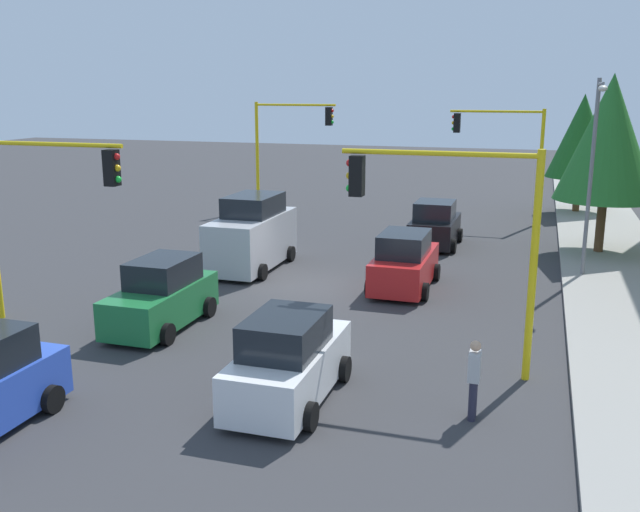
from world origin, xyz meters
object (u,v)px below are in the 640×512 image
(traffic_signal_far_right, at_px, (287,135))
(tree_roadside_far, at_px, (582,136))
(street_lamp_curbside, at_px, (593,158))
(car_red, at_px, (404,263))
(tree_roadside_mid, at_px, (609,138))
(car_green, at_px, (162,296))
(pedestrian_crossing, at_px, (474,377))
(traffic_signal_near_right, at_px, (42,194))
(traffic_signal_far_left, at_px, (504,143))
(delivery_van_silver, at_px, (252,235))
(car_black, at_px, (435,226))
(traffic_signal_near_left, at_px, (453,215))
(car_white, at_px, (288,361))

(traffic_signal_far_right, bearing_deg, tree_roadside_far, 104.71)
(street_lamp_curbside, bearing_deg, car_red, -63.70)
(street_lamp_curbside, bearing_deg, tree_roadside_mid, 169.67)
(car_green, bearing_deg, tree_roadside_mid, 136.60)
(traffic_signal_far_right, bearing_deg, pedestrian_crossing, 28.62)
(traffic_signal_near_right, bearing_deg, tree_roadside_mid, 131.83)
(traffic_signal_far_left, height_order, traffic_signal_far_right, traffic_signal_far_right)
(traffic_signal_far_left, bearing_deg, delivery_van_silver, -34.35)
(traffic_signal_far_left, xyz_separation_m, car_black, (6.37, -2.36, -3.13))
(traffic_signal_near_left, relative_size, car_black, 1.43)
(traffic_signal_near_right, height_order, tree_roadside_far, tree_roadside_far)
(street_lamp_curbside, height_order, car_red, street_lamp_curbside)
(delivery_van_silver, xyz_separation_m, car_white, (10.46, 5.25, -0.39))
(car_black, relative_size, pedestrian_crossing, 2.20)
(delivery_van_silver, relative_size, car_green, 1.19)
(traffic_signal_near_right, xyz_separation_m, pedestrian_crossing, (2.43, 12.14, -2.88))
(car_white, bearing_deg, car_red, 175.42)
(delivery_van_silver, bearing_deg, pedestrian_crossing, 42.06)
(car_white, distance_m, pedestrian_crossing, 3.93)
(traffic_signal_near_left, height_order, street_lamp_curbside, street_lamp_curbside)
(car_red, distance_m, car_green, 8.34)
(tree_roadside_mid, height_order, delivery_van_silver, tree_roadside_mid)
(traffic_signal_near_right, bearing_deg, traffic_signal_far_right, -179.72)
(street_lamp_curbside, height_order, car_white, street_lamp_curbside)
(tree_roadside_far, xyz_separation_m, car_black, (10.37, -6.16, -3.28))
(street_lamp_curbside, xyz_separation_m, tree_roadside_mid, (-4.39, 0.80, 0.40))
(delivery_van_silver, height_order, car_green, delivery_van_silver)
(traffic_signal_far_left, xyz_separation_m, car_red, (13.29, -2.37, -3.13))
(traffic_signal_near_left, xyz_separation_m, car_green, (-0.76, -8.16, -2.91))
(car_red, xyz_separation_m, car_black, (-6.92, 0.01, -0.00))
(traffic_signal_near_right, relative_size, car_white, 1.30)
(tree_roadside_mid, distance_m, pedestrian_crossing, 17.23)
(traffic_signal_near_left, distance_m, car_red, 7.67)
(tree_roadside_far, bearing_deg, car_black, -30.72)
(traffic_signal_far_right, bearing_deg, street_lamp_curbside, 55.18)
(traffic_signal_near_left, distance_m, tree_roadside_mid, 14.69)
(car_red, bearing_deg, car_black, 179.95)
(traffic_signal_near_left, relative_size, car_red, 1.29)
(car_green, height_order, car_black, same)
(traffic_signal_near_left, relative_size, traffic_signal_far_left, 0.94)
(traffic_signal_far_left, xyz_separation_m, tree_roadside_far, (-4.00, 3.80, 0.15))
(traffic_signal_near_right, height_order, car_red, traffic_signal_near_right)
(traffic_signal_far_left, xyz_separation_m, delivery_van_silver, (12.25, -8.38, -2.75))
(tree_roadside_mid, bearing_deg, car_green, -43.40)
(car_red, xyz_separation_m, car_green, (5.95, -5.85, -0.00))
(tree_roadside_mid, height_order, car_white, tree_roadside_mid)
(street_lamp_curbside, relative_size, car_white, 1.71)
(traffic_signal_far_left, relative_size, tree_roadside_far, 0.89)
(traffic_signal_far_right, distance_m, tree_roadside_mid, 16.85)
(traffic_signal_near_right, height_order, pedestrian_crossing, traffic_signal_near_right)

